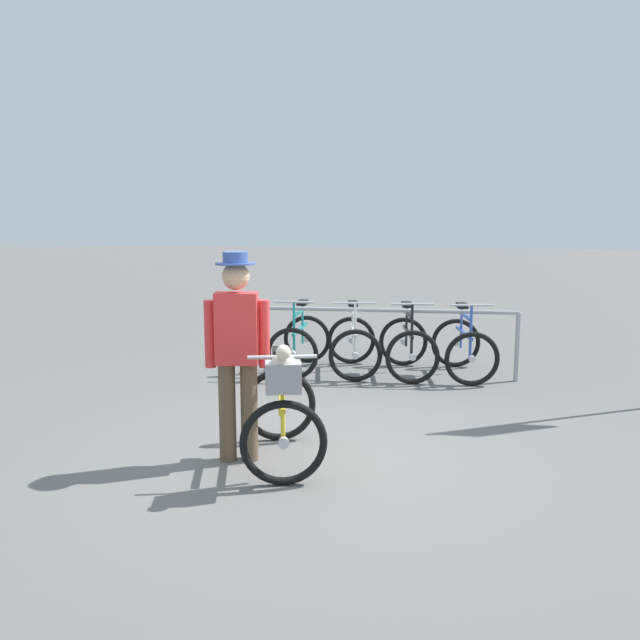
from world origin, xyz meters
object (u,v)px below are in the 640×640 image
object	(u,v)px
racked_bike_black	(408,346)
person_with_featured_bike	(237,348)
racked_bike_white	(353,345)
featured_bicycle	(282,408)
racked_bike_blue	(464,348)
racked_bike_teal	(300,343)

from	to	relation	value
racked_bike_black	person_with_featured_bike	xyz separation A→B (m)	(-1.28, -3.30, 0.58)
racked_bike_white	featured_bicycle	size ratio (longest dim) A/B	0.96
racked_bike_blue	featured_bicycle	world-z (taller)	featured_bicycle
racked_bike_black	person_with_featured_bike	size ratio (longest dim) A/B	0.69
racked_bike_white	racked_bike_black	bearing A→B (deg)	1.21
person_with_featured_bike	racked_bike_teal	bearing A→B (deg)	92.15
featured_bicycle	person_with_featured_bike	bearing A→B (deg)	168.04
racked_bike_black	featured_bicycle	distance (m)	3.50
racked_bike_blue	person_with_featured_bike	world-z (taller)	person_with_featured_bike
racked_bike_black	person_with_featured_bike	bearing A→B (deg)	-111.17
racked_bike_black	featured_bicycle	xyz separation A→B (m)	(-0.89, -3.38, 0.12)
racked_bike_black	featured_bicycle	bearing A→B (deg)	-104.82
racked_bike_blue	featured_bicycle	distance (m)	3.75
person_with_featured_bike	racked_bike_blue	bearing A→B (deg)	59.17
racked_bike_teal	racked_bike_white	size ratio (longest dim) A/B	0.90
racked_bike_teal	person_with_featured_bike	world-z (taller)	person_with_featured_bike
racked_bike_teal	racked_bike_white	xyz separation A→B (m)	(0.70, 0.01, 0.00)
racked_bike_black	racked_bike_blue	bearing A→B (deg)	1.21
racked_bike_white	racked_bike_black	world-z (taller)	same
racked_bike_teal	person_with_featured_bike	xyz separation A→B (m)	(0.12, -3.27, 0.58)
racked_bike_blue	racked_bike_black	bearing A→B (deg)	-178.79
racked_bike_teal	featured_bicycle	bearing A→B (deg)	-81.41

